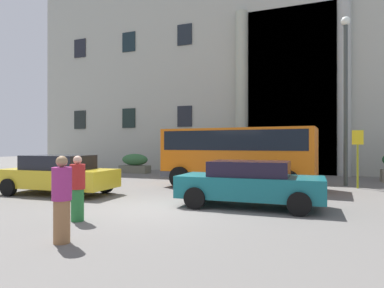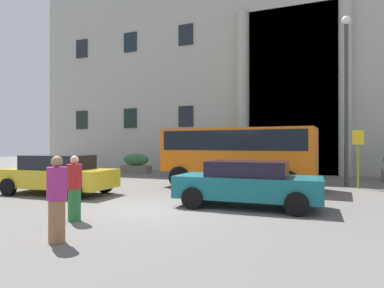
{
  "view_description": "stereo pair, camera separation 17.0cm",
  "coord_description": "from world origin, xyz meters",
  "views": [
    {
      "loc": [
        4.58,
        -8.51,
        1.84
      ],
      "look_at": [
        -1.3,
        6.25,
        1.85
      ],
      "focal_mm": 31.47,
      "sensor_mm": 36.0,
      "label": 1
    },
    {
      "loc": [
        4.73,
        -8.45,
        1.84
      ],
      "look_at": [
        -1.3,
        6.25,
        1.85
      ],
      "focal_mm": 31.47,
      "sensor_mm": 36.0,
      "label": 2
    }
  ],
  "objects": [
    {
      "name": "ground_plane",
      "position": [
        0.0,
        0.0,
        -0.06
      ],
      "size": [
        80.0,
        64.0,
        0.12
      ],
      "primitive_type": "cube",
      "color": "#63605C"
    },
    {
      "name": "white_taxi_kerbside",
      "position": [
        2.51,
        1.3,
        0.7
      ],
      "size": [
        4.22,
        2.04,
        1.34
      ],
      "rotation": [
        0.0,
        0.0,
        0.04
      ],
      "color": "#15626A",
      "rests_on": "ground_plane"
    },
    {
      "name": "bus_stop_sign",
      "position": [
        5.82,
        7.06,
        1.51
      ],
      "size": [
        0.44,
        0.08,
        2.43
      ],
      "color": "#949B1D",
      "rests_on": "ground_plane"
    },
    {
      "name": "parked_hatchback_near",
      "position": [
        -4.54,
        1.14,
        0.74
      ],
      "size": [
        4.28,
        2.17,
        1.44
      ],
      "rotation": [
        0.0,
        0.0,
        0.06
      ],
      "color": "gold",
      "rests_on": "ground_plane"
    },
    {
      "name": "hedge_planter_west",
      "position": [
        -6.82,
        10.19,
        0.59
      ],
      "size": [
        1.92,
        0.83,
        1.23
      ],
      "color": "#676A59",
      "rests_on": "ground_plane"
    },
    {
      "name": "pedestrian_woman_with_bag",
      "position": [
        -0.95,
        -2.05,
        0.78
      ],
      "size": [
        0.36,
        0.36,
        1.57
      ],
      "rotation": [
        0.0,
        0.0,
        2.97
      ],
      "color": "#277135",
      "rests_on": "ground_plane"
    },
    {
      "name": "pedestrian_woman_dark_dress",
      "position": [
        0.01,
        -3.6,
        0.82
      ],
      "size": [
        0.36,
        0.36,
        1.63
      ],
      "rotation": [
        0.0,
        0.0,
        2.35
      ],
      "color": "#92643F",
      "rests_on": "ground_plane"
    },
    {
      "name": "orange_minibus",
      "position": [
        1.13,
        5.5,
        1.51
      ],
      "size": [
        6.35,
        2.81,
        2.5
      ],
      "rotation": [
        0.0,
        0.0,
        -0.04
      ],
      "color": "orange",
      "rests_on": "ground_plane"
    },
    {
      "name": "office_building_facade",
      "position": [
        0.01,
        17.48,
        8.6
      ],
      "size": [
        33.85,
        9.63,
        17.2
      ],
      "color": "#A8AB9E",
      "rests_on": "ground_plane"
    },
    {
      "name": "lamppost_plaza_centre",
      "position": [
        5.41,
        7.86,
        4.38
      ],
      "size": [
        0.4,
        0.4,
        7.51
      ],
      "color": "#383F3C",
      "rests_on": "ground_plane"
    },
    {
      "name": "motorcycle_far_end",
      "position": [
        1.1,
        3.42,
        0.45
      ],
      "size": [
        1.91,
        0.55,
        0.89
      ],
      "rotation": [
        0.0,
        0.0,
        -0.09
      ],
      "color": "black",
      "rests_on": "ground_plane"
    },
    {
      "name": "hedge_planter_entrance_left",
      "position": [
        -0.57,
        10.25,
        0.65
      ],
      "size": [
        2.15,
        0.99,
        1.34
      ],
      "color": "slate",
      "rests_on": "ground_plane"
    }
  ]
}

